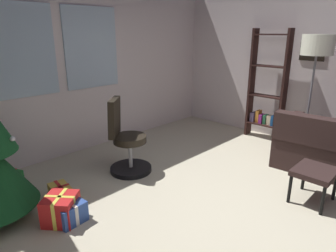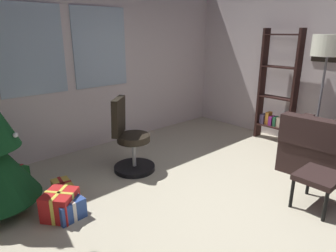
% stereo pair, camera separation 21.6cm
% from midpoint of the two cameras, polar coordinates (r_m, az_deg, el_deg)
% --- Properties ---
extents(ground_plane, '(5.21, 5.59, 0.10)m').
position_cam_midpoint_polar(ground_plane, '(3.31, 15.07, -17.47)').
color(ground_plane, '#C0B89D').
extents(wall_back_with_windows, '(5.21, 0.12, 2.88)m').
position_cam_midpoint_polar(wall_back_with_windows, '(4.85, -13.37, 12.73)').
color(wall_back_with_windows, silver).
rests_on(wall_back_with_windows, ground_plane).
extents(footstool, '(0.47, 0.40, 0.39)m').
position_cam_midpoint_polar(footstool, '(3.62, 28.47, -8.90)').
color(footstool, black).
rests_on(footstool, ground_plane).
extents(gift_box_red, '(0.43, 0.43, 0.28)m').
position_cam_midpoint_polar(gift_box_red, '(3.29, -18.15, -14.16)').
color(gift_box_red, red).
rests_on(gift_box_red, ground_plane).
extents(gift_box_green, '(0.28, 0.30, 0.23)m').
position_cam_midpoint_polar(gift_box_green, '(4.15, -25.65, -8.60)').
color(gift_box_green, '#1E722D').
rests_on(gift_box_green, ground_plane).
extents(gift_box_gold, '(0.24, 0.37, 0.17)m').
position_cam_midpoint_polar(gift_box_gold, '(3.69, -17.85, -11.50)').
color(gift_box_gold, gold).
rests_on(gift_box_gold, ground_plane).
extents(gift_box_blue, '(0.30, 0.34, 0.22)m').
position_cam_midpoint_polar(gift_box_blue, '(3.29, -16.99, -14.69)').
color(gift_box_blue, '#2D4C99').
rests_on(gift_box_blue, ground_plane).
extents(office_chair, '(0.59, 0.59, 1.01)m').
position_cam_midpoint_polar(office_chair, '(4.02, -5.86, -3.27)').
color(office_chair, black).
rests_on(office_chair, ground_plane).
extents(bookshelf, '(0.18, 0.64, 1.88)m').
position_cam_midpoint_polar(bookshelf, '(5.39, 21.28, 5.80)').
color(bookshelf, black).
rests_on(bookshelf, ground_plane).
extents(floor_lamp, '(0.43, 0.43, 1.79)m').
position_cam_midpoint_polar(floor_lamp, '(4.67, 29.51, 12.19)').
color(floor_lamp, slate).
rests_on(floor_lamp, ground_plane).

